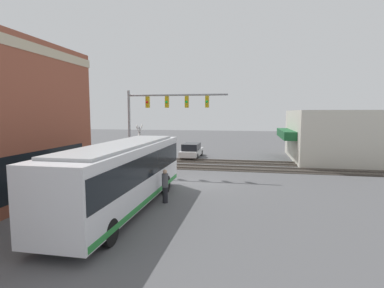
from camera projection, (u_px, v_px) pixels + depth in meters
The scene contains 9 objects.
ground_plane at pixel (200, 184), 20.05m from camera, with size 120.00×120.00×0.00m, color #565659.
shop_building at pixel (327, 135), 30.06m from camera, with size 10.97×8.17×4.99m.
city_bus at pixel (123, 173), 14.60m from camera, with size 11.43×2.59×3.29m.
traffic_signal_gantry at pixel (161, 110), 23.90m from camera, with size 0.42×8.15×6.56m.
crossing_signal at pixel (140, 142), 24.91m from camera, with size 1.41×1.18×3.81m.
rail_track_near at pixel (211, 168), 25.91m from camera, with size 2.60×60.00×0.15m.
rail_track_far at pixel (215, 162), 29.04m from camera, with size 2.60×60.00×0.15m.
parked_car_white at pixel (192, 151), 31.97m from camera, with size 4.85×1.82×1.52m.
pedestrian_near_bus at pixel (165, 186), 15.81m from camera, with size 0.34×0.34×1.79m.
Camera 1 is at (-19.41, -3.19, 4.77)m, focal length 28.00 mm.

